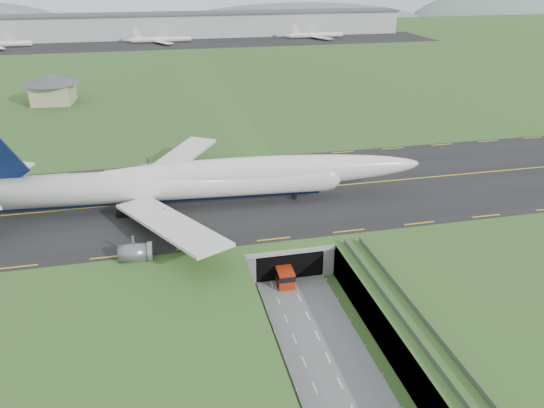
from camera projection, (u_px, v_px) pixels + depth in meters
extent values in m
plane|color=#325120|center=(302.00, 306.00, 85.54)|extent=(900.00, 900.00, 0.00)
cube|color=gray|center=(303.00, 290.00, 84.30)|extent=(800.00, 800.00, 6.00)
cube|color=slate|center=(316.00, 334.00, 78.84)|extent=(12.00, 75.00, 0.20)
cube|color=black|center=(260.00, 193.00, 112.30)|extent=(800.00, 44.00, 0.18)
cube|color=gray|center=(276.00, 224.00, 100.12)|extent=(16.00, 22.00, 1.00)
cube|color=gray|center=(239.00, 240.00, 99.73)|extent=(2.00, 22.00, 6.00)
cube|color=gray|center=(311.00, 232.00, 102.58)|extent=(2.00, 22.00, 6.00)
cube|color=black|center=(282.00, 251.00, 96.93)|extent=(12.00, 12.00, 5.00)
cube|color=#A8A8A3|center=(290.00, 252.00, 90.28)|extent=(17.00, 0.50, 0.80)
cube|color=#A8A8A3|center=(424.00, 339.00, 68.96)|extent=(3.00, 53.00, 0.50)
cube|color=gray|center=(414.00, 336.00, 68.37)|extent=(0.06, 53.00, 1.00)
cube|color=gray|center=(434.00, 333.00, 68.94)|extent=(0.06, 53.00, 1.00)
cylinder|color=#A8A8A3|center=(412.00, 345.00, 72.42)|extent=(0.90, 0.90, 5.60)
cylinder|color=#A8A8A3|center=(377.00, 296.00, 83.07)|extent=(0.90, 0.90, 5.60)
cylinder|color=silver|center=(161.00, 185.00, 103.35)|extent=(66.63, 11.11, 6.24)
sphere|color=silver|center=(327.00, 175.00, 107.92)|extent=(6.55, 6.55, 6.12)
ellipsoid|color=silver|center=(252.00, 173.00, 105.24)|extent=(70.29, 10.88, 6.56)
ellipsoid|color=black|center=(322.00, 172.00, 107.46)|extent=(4.56, 3.05, 2.19)
cylinder|color=black|center=(162.00, 196.00, 104.36)|extent=(63.05, 7.25, 2.62)
cube|color=silver|center=(173.00, 162.00, 118.07)|extent=(22.09, 28.02, 2.63)
cube|color=silver|center=(7.00, 173.00, 105.16)|extent=(9.44, 11.43, 1.00)
cube|color=silver|center=(170.00, 224.00, 89.97)|extent=(18.87, 29.30, 2.63)
cylinder|color=slate|center=(168.00, 185.00, 113.44)|extent=(5.30, 3.58, 3.22)
cylinder|color=slate|center=(149.00, 170.00, 122.03)|extent=(5.30, 3.58, 3.22)
cylinder|color=slate|center=(165.00, 224.00, 96.76)|extent=(5.30, 3.58, 3.22)
cylinder|color=slate|center=(135.00, 253.00, 86.90)|extent=(5.30, 3.58, 3.22)
cylinder|color=black|center=(294.00, 197.00, 108.80)|extent=(1.11, 0.57, 1.07)
cube|color=black|center=(140.00, 206.00, 104.48)|extent=(6.34, 7.24, 1.37)
cube|color=#A8240B|center=(283.00, 272.00, 91.78)|extent=(2.98, 7.46, 2.95)
cube|color=black|center=(283.00, 269.00, 91.54)|extent=(3.04, 7.56, 0.98)
cube|color=black|center=(283.00, 278.00, 92.29)|extent=(2.77, 6.96, 0.49)
cylinder|color=black|center=(278.00, 286.00, 89.83)|extent=(0.37, 0.90, 0.89)
cylinder|color=black|center=(273.00, 271.00, 94.22)|extent=(0.37, 0.90, 0.89)
cylinder|color=black|center=(293.00, 284.00, 90.28)|extent=(0.37, 0.90, 0.89)
cylinder|color=black|center=(287.00, 269.00, 94.67)|extent=(0.37, 0.90, 0.89)
cube|color=tan|center=(53.00, 93.00, 183.34)|extent=(13.96, 13.96, 6.83)
cone|color=#4C4C51|center=(51.00, 79.00, 181.22)|extent=(20.48, 20.48, 3.41)
cube|color=#B2B2B2|center=(177.00, 26.00, 346.17)|extent=(300.00, 22.00, 15.00)
cube|color=#4C4C51|center=(176.00, 13.00, 343.07)|extent=(302.00, 24.00, 1.20)
cube|color=black|center=(181.00, 43.00, 322.60)|extent=(320.00, 50.00, 0.08)
cylinder|color=silver|center=(161.00, 39.00, 323.83)|extent=(34.00, 3.20, 3.20)
cylinder|color=silver|center=(316.00, 35.00, 343.98)|extent=(34.00, 3.20, 3.20)
ellipsoid|color=slate|center=(300.00, 28.00, 493.21)|extent=(260.00, 91.00, 44.00)
ellipsoid|color=slate|center=(491.00, 23.00, 533.94)|extent=(180.00, 63.00, 60.00)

